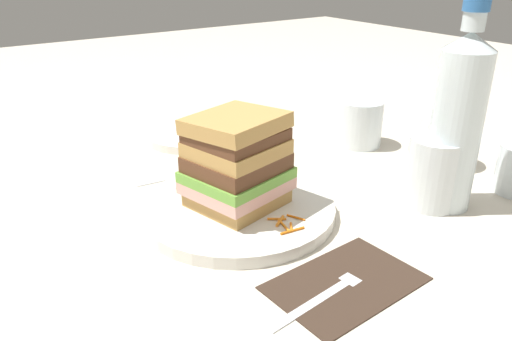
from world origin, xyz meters
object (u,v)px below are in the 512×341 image
at_px(napkin_dark, 345,282).
at_px(knife, 194,172).
at_px(empty_tumbler_1, 360,123).
at_px(water_bottle, 457,121).
at_px(main_plate, 238,209).
at_px(sandwich, 237,162).
at_px(side_plate, 192,134).
at_px(juice_glass, 433,174).
at_px(fork, 332,289).
at_px(empty_tumbler_0, 441,141).

bearing_deg(napkin_dark, knife, 178.93).
bearing_deg(empty_tumbler_1, water_bottle, -17.19).
xyz_separation_m(main_plate, water_bottle, (0.14, 0.25, 0.11)).
bearing_deg(water_bottle, sandwich, -119.28).
bearing_deg(side_plate, sandwich, -17.36).
xyz_separation_m(knife, juice_glass, (0.28, 0.22, 0.04)).
bearing_deg(sandwich, main_plate, 121.94).
bearing_deg(side_plate, main_plate, -17.32).
distance_m(fork, empty_tumbler_0, 0.40).
distance_m(knife, empty_tumbler_1, 0.31).
height_order(main_plate, empty_tumbler_1, empty_tumbler_1).
distance_m(main_plate, juice_glass, 0.27).
height_order(napkin_dark, knife, same).
distance_m(main_plate, sandwich, 0.07).
bearing_deg(main_plate, empty_tumbler_1, 106.10).
distance_m(main_plate, empty_tumbler_0, 0.37).
xyz_separation_m(fork, side_plate, (-0.49, 0.10, 0.00)).
bearing_deg(sandwich, empty_tumbler_0, 82.59).
height_order(napkin_dark, empty_tumbler_1, empty_tumbler_1).
height_order(knife, side_plate, side_plate).
relative_size(napkin_dark, knife, 0.80).
bearing_deg(knife, side_plate, 152.08).
bearing_deg(juice_glass, napkin_dark, -73.77).
bearing_deg(fork, water_bottle, 102.06).
bearing_deg(empty_tumbler_0, juice_glass, -57.72).
relative_size(water_bottle, empty_tumbler_1, 3.37).
bearing_deg(empty_tumbler_0, napkin_dark, -67.44).
bearing_deg(side_plate, water_bottle, 19.87).
height_order(water_bottle, side_plate, water_bottle).
relative_size(sandwich, fork, 0.83).
bearing_deg(sandwich, juice_glass, 61.24).
height_order(main_plate, sandwich, sandwich).
bearing_deg(sandwich, side_plate, 162.64).
xyz_separation_m(water_bottle, empty_tumbler_0, (-0.09, 0.11, -0.08)).
relative_size(knife, water_bottle, 0.73).
bearing_deg(empty_tumbler_0, empty_tumbler_1, -163.80).
bearing_deg(empty_tumbler_0, fork, -68.32).
distance_m(fork, empty_tumbler_1, 0.44).
bearing_deg(main_plate, sandwich, -58.06).
distance_m(napkin_dark, empty_tumbler_0, 0.38).
height_order(knife, water_bottle, water_bottle).
height_order(sandwich, water_bottle, water_bottle).
bearing_deg(water_bottle, knife, -141.57).
relative_size(fork, empty_tumbler_0, 2.07).
distance_m(juice_glass, empty_tumbler_0, 0.15).
height_order(sandwich, knife, sandwich).
relative_size(juice_glass, empty_tumbler_1, 1.20).
relative_size(fork, empty_tumbler_1, 2.06).
bearing_deg(napkin_dark, main_plate, -176.97).
bearing_deg(side_plate, empty_tumbler_0, 38.26).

